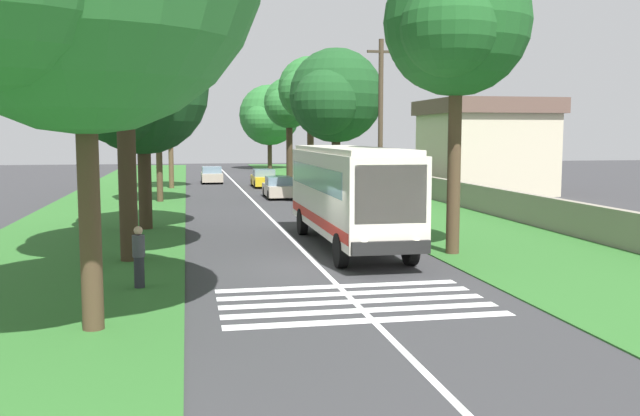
{
  "coord_description": "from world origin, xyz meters",
  "views": [
    {
      "loc": [
        -21.28,
        4.07,
        4.21
      ],
      "look_at": [
        2.71,
        -0.54,
        1.6
      ],
      "focal_mm": 38.88,
      "sensor_mm": 36.0,
      "label": 1
    }
  ],
  "objects_px": {
    "roadside_tree_left_1": "(115,0)",
    "roadside_tree_left_3": "(138,93)",
    "roadside_tree_left_2": "(167,94)",
    "roadside_tree_right_0": "(452,28)",
    "roadside_tree_right_4": "(333,98)",
    "trailing_car_0": "(279,188)",
    "roadside_tree_right_3": "(268,117)",
    "coach_bus": "(348,190)",
    "roadside_tree_left_0": "(156,104)",
    "trailing_car_1": "(264,179)",
    "utility_pole": "(380,127)",
    "trailing_car_2": "(212,175)",
    "pedestrian": "(139,256)",
    "roadside_tree_right_1": "(308,91)",
    "roadside_tree_right_2": "(288,105)",
    "roadside_building": "(484,146)"
  },
  "relations": [
    {
      "from": "roadside_tree_left_3",
      "to": "roadside_tree_left_2",
      "type": "bearing_deg",
      "value": -1.55
    },
    {
      "from": "trailing_car_2",
      "to": "roadside_tree_left_0",
      "type": "bearing_deg",
      "value": 166.69
    },
    {
      "from": "roadside_tree_left_3",
      "to": "roadside_tree_right_0",
      "type": "distance_m",
      "value": 14.0
    },
    {
      "from": "roadside_tree_right_4",
      "to": "roadside_tree_left_2",
      "type": "bearing_deg",
      "value": 39.22
    },
    {
      "from": "roadside_tree_left_2",
      "to": "roadside_tree_right_2",
      "type": "height_order",
      "value": "roadside_tree_left_2"
    },
    {
      "from": "roadside_tree_left_2",
      "to": "roadside_tree_left_3",
      "type": "height_order",
      "value": "roadside_tree_left_2"
    },
    {
      "from": "roadside_tree_left_1",
      "to": "roadside_tree_left_2",
      "type": "relative_size",
      "value": 1.23
    },
    {
      "from": "roadside_tree_left_3",
      "to": "roadside_tree_right_2",
      "type": "xyz_separation_m",
      "value": [
        31.58,
        -11.12,
        0.89
      ]
    },
    {
      "from": "trailing_car_1",
      "to": "utility_pole",
      "type": "relative_size",
      "value": 0.49
    },
    {
      "from": "trailing_car_0",
      "to": "roadside_tree_left_2",
      "type": "bearing_deg",
      "value": 37.98
    },
    {
      "from": "trailing_car_1",
      "to": "pedestrian",
      "type": "height_order",
      "value": "pedestrian"
    },
    {
      "from": "roadside_tree_right_1",
      "to": "utility_pole",
      "type": "height_order",
      "value": "roadside_tree_right_1"
    },
    {
      "from": "roadside_tree_left_1",
      "to": "roadside_tree_left_3",
      "type": "xyz_separation_m",
      "value": [
        7.91,
        -0.13,
        -2.47
      ]
    },
    {
      "from": "roadside_tree_left_3",
      "to": "roadside_tree_right_4",
      "type": "distance_m",
      "value": 15.39
    },
    {
      "from": "trailing_car_2",
      "to": "roadside_tree_left_2",
      "type": "relative_size",
      "value": 0.44
    },
    {
      "from": "roadside_tree_left_3",
      "to": "roadside_building",
      "type": "relative_size",
      "value": 1.04
    },
    {
      "from": "trailing_car_1",
      "to": "roadside_tree_left_3",
      "type": "distance_m",
      "value": 25.71
    },
    {
      "from": "roadside_tree_left_2",
      "to": "roadside_tree_left_3",
      "type": "relative_size",
      "value": 1.09
    },
    {
      "from": "coach_bus",
      "to": "roadside_tree_left_0",
      "type": "distance_m",
      "value": 21.05
    },
    {
      "from": "roadside_tree_right_3",
      "to": "roadside_building",
      "type": "distance_m",
      "value": 39.27
    },
    {
      "from": "roadside_tree_left_0",
      "to": "roadside_tree_right_0",
      "type": "relative_size",
      "value": 0.84
    },
    {
      "from": "roadside_tree_right_2",
      "to": "roadside_building",
      "type": "distance_m",
      "value": 20.49
    },
    {
      "from": "coach_bus",
      "to": "roadside_tree_right_3",
      "type": "distance_m",
      "value": 59.39
    },
    {
      "from": "trailing_car_0",
      "to": "pedestrian",
      "type": "bearing_deg",
      "value": 164.5
    },
    {
      "from": "trailing_car_0",
      "to": "roadside_building",
      "type": "distance_m",
      "value": 15.3
    },
    {
      "from": "roadside_tree_left_1",
      "to": "pedestrian",
      "type": "relative_size",
      "value": 7.14
    },
    {
      "from": "trailing_car_1",
      "to": "roadside_tree_left_1",
      "type": "bearing_deg",
      "value": 165.58
    },
    {
      "from": "roadside_tree_left_0",
      "to": "utility_pole",
      "type": "distance_m",
      "value": 15.92
    },
    {
      "from": "utility_pole",
      "to": "pedestrian",
      "type": "relative_size",
      "value": 5.18
    },
    {
      "from": "roadside_tree_left_1",
      "to": "roadside_tree_left_3",
      "type": "relative_size",
      "value": 1.34
    },
    {
      "from": "roadside_tree_right_1",
      "to": "roadside_tree_right_4",
      "type": "distance_m",
      "value": 11.88
    },
    {
      "from": "trailing_car_2",
      "to": "utility_pole",
      "type": "height_order",
      "value": "utility_pole"
    },
    {
      "from": "coach_bus",
      "to": "trailing_car_0",
      "type": "xyz_separation_m",
      "value": [
        20.42,
        -0.08,
        -1.48
      ]
    },
    {
      "from": "coach_bus",
      "to": "roadside_tree_right_3",
      "type": "bearing_deg",
      "value": -3.79
    },
    {
      "from": "roadside_tree_right_0",
      "to": "utility_pole",
      "type": "distance_m",
      "value": 10.56
    },
    {
      "from": "roadside_tree_left_2",
      "to": "roadside_tree_right_4",
      "type": "bearing_deg",
      "value": -140.78
    },
    {
      "from": "coach_bus",
      "to": "roadside_tree_left_0",
      "type": "relative_size",
      "value": 1.27
    },
    {
      "from": "coach_bus",
      "to": "roadside_tree_right_1",
      "type": "height_order",
      "value": "roadside_tree_right_1"
    },
    {
      "from": "trailing_car_0",
      "to": "roadside_tree_right_2",
      "type": "height_order",
      "value": "roadside_tree_right_2"
    },
    {
      "from": "roadside_tree_left_3",
      "to": "roadside_tree_right_0",
      "type": "height_order",
      "value": "roadside_tree_right_0"
    },
    {
      "from": "roadside_tree_right_1",
      "to": "utility_pole",
      "type": "distance_m",
      "value": 21.24
    },
    {
      "from": "pedestrian",
      "to": "utility_pole",
      "type": "bearing_deg",
      "value": -37.81
    },
    {
      "from": "trailing_car_2",
      "to": "roadside_tree_right_0",
      "type": "xyz_separation_m",
      "value": [
        -37.74,
        -6.9,
        7.15
      ]
    },
    {
      "from": "coach_bus",
      "to": "trailing_car_2",
      "type": "bearing_deg",
      "value": 6.04
    },
    {
      "from": "coach_bus",
      "to": "utility_pole",
      "type": "height_order",
      "value": "utility_pole"
    },
    {
      "from": "roadside_building",
      "to": "pedestrian",
      "type": "height_order",
      "value": "roadside_building"
    },
    {
      "from": "roadside_tree_left_3",
      "to": "roadside_tree_right_3",
      "type": "bearing_deg",
      "value": -12.61
    },
    {
      "from": "roadside_tree_right_0",
      "to": "trailing_car_2",
      "type": "bearing_deg",
      "value": 10.35
    },
    {
      "from": "roadside_tree_right_3",
      "to": "roadside_tree_left_3",
      "type": "bearing_deg",
      "value": 167.39
    },
    {
      "from": "pedestrian",
      "to": "roadside_tree_left_2",
      "type": "bearing_deg",
      "value": 0.05
    }
  ]
}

